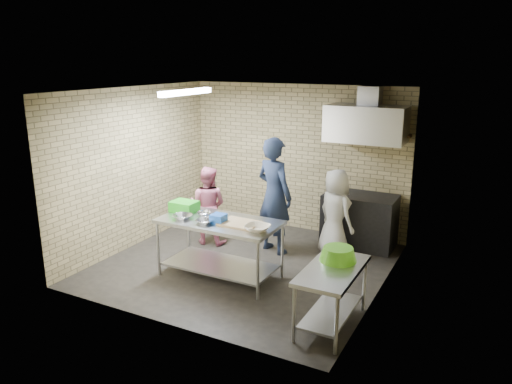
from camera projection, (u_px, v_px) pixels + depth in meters
floor at (245, 264)px, 7.71m from camera, size 4.20×4.20×0.00m
ceiling at (243, 90)px, 6.99m from camera, size 4.20×4.20×0.00m
back_wall at (296, 158)px, 9.06m from camera, size 4.20×0.06×2.70m
front_wall at (160, 219)px, 5.64m from camera, size 4.20×0.06×2.70m
left_wall at (136, 167)px, 8.29m from camera, size 0.06×4.00×2.70m
right_wall at (384, 200)px, 6.41m from camera, size 0.06×4.00×2.70m
prep_table at (220, 249)px, 7.18m from camera, size 1.76×0.88×0.88m
side_counter at (331, 297)px, 5.86m from camera, size 0.60×1.20×0.75m
stove at (359, 220)px, 8.39m from camera, size 1.20×0.70×0.90m
range_hood at (366, 124)px, 8.00m from camera, size 1.30×0.60×0.60m
hood_duct at (370, 95)px, 8.01m from camera, size 0.35×0.30×0.30m
wall_shelf at (386, 135)px, 8.07m from camera, size 0.80×0.20×0.04m
fluorescent_fixture at (186, 92)px, 7.45m from camera, size 0.10×1.25×0.08m
green_crate at (184, 206)px, 7.46m from camera, size 0.39×0.29×0.16m
blue_tub at (219, 219)px, 6.94m from camera, size 0.20×0.20×0.13m
cutting_board at (240, 223)px, 6.88m from camera, size 0.54×0.41×0.03m
mixing_bowl_a at (183, 217)px, 7.11m from camera, size 0.28×0.28×0.07m
mixing_bowl_b at (204, 214)px, 7.23m from camera, size 0.21×0.21×0.07m
mixing_bowl_c at (205, 222)px, 6.91m from camera, size 0.26×0.26×0.06m
ceramic_bowl at (257, 228)px, 6.61m from camera, size 0.35×0.35×0.08m
green_basin at (338, 254)px, 5.96m from camera, size 0.46×0.46×0.17m
bottle_red at (372, 127)px, 8.16m from camera, size 0.07×0.07×0.18m
bottle_green at (396, 129)px, 7.98m from camera, size 0.06×0.06×0.15m
man_navy at (274, 195)px, 8.01m from camera, size 0.82×0.67×1.93m
woman_pink at (208, 205)px, 8.46m from camera, size 0.74×0.62×1.36m
woman_white at (335, 213)px, 7.89m from camera, size 0.84×0.76×1.45m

